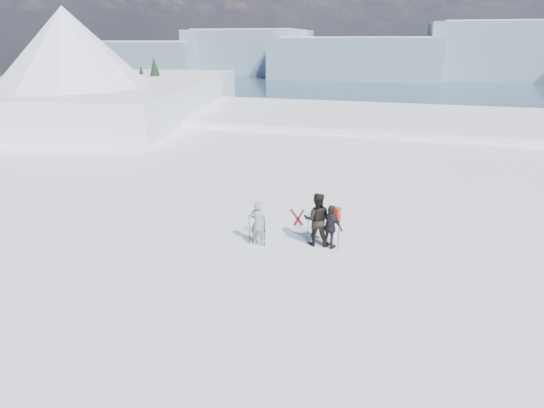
{
  "coord_description": "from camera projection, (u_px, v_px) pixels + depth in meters",
  "views": [
    {
      "loc": [
        2.25,
        -10.33,
        6.91
      ],
      "look_at": [
        -1.52,
        3.0,
        1.5
      ],
      "focal_mm": 28.0,
      "sensor_mm": 36.0,
      "label": 1
    }
  ],
  "objects": [
    {
      "name": "skier_dark",
      "position": [
        317.0,
        219.0,
        14.93
      ],
      "size": [
        1.05,
        0.87,
        1.96
      ],
      "primitive_type": "imported",
      "rotation": [
        0.0,
        0.0,
        3.28
      ],
      "color": "black",
      "rests_on": "ground"
    },
    {
      "name": "backpack",
      "position": [
        336.0,
        197.0,
        14.53
      ],
      "size": [
        0.39,
        0.33,
        0.46
      ],
      "primitive_type": "cube",
      "rotation": [
        0.0,
        0.0,
        2.68
      ],
      "color": "red",
      "rests_on": "skier_pack"
    },
    {
      "name": "ski_poles",
      "position": [
        302.0,
        230.0,
        14.92
      ],
      "size": [
        3.15,
        0.66,
        1.34
      ],
      "color": "black",
      "rests_on": "ground"
    },
    {
      "name": "skier_grey",
      "position": [
        258.0,
        223.0,
        14.97
      ],
      "size": [
        0.61,
        0.4,
        1.66
      ],
      "primitive_type": "imported",
      "rotation": [
        0.0,
        0.0,
        3.13
      ],
      "color": "gray",
      "rests_on": "ground"
    },
    {
      "name": "skis_loose",
      "position": [
        298.0,
        217.0,
        17.6
      ],
      "size": [
        0.91,
        1.7,
        0.03
      ],
      "color": "black",
      "rests_on": "ground"
    },
    {
      "name": "skier_pack",
      "position": [
        331.0,
        227.0,
        14.74
      ],
      "size": [
        1.02,
        0.77,
        1.61
      ],
      "primitive_type": "imported",
      "rotation": [
        0.0,
        0.0,
        2.68
      ],
      "color": "black",
      "rests_on": "ground"
    },
    {
      "name": "lake_basin",
      "position": [
        362.0,
        185.0,
        41.59
      ],
      "size": [
        820.0,
        820.0,
        71.62
      ],
      "color": "white",
      "rests_on": "ground"
    },
    {
      "name": "far_mountain_range",
      "position": [
        428.0,
        54.0,
        415.15
      ],
      "size": [
        770.0,
        110.0,
        53.0
      ],
      "color": "slate",
      "rests_on": "ground"
    },
    {
      "name": "near_ridge",
      "position": [
        118.0,
        140.0,
        46.64
      ],
      "size": [
        31.37,
        35.68,
        25.62
      ],
      "color": "white",
      "rests_on": "ground"
    }
  ]
}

